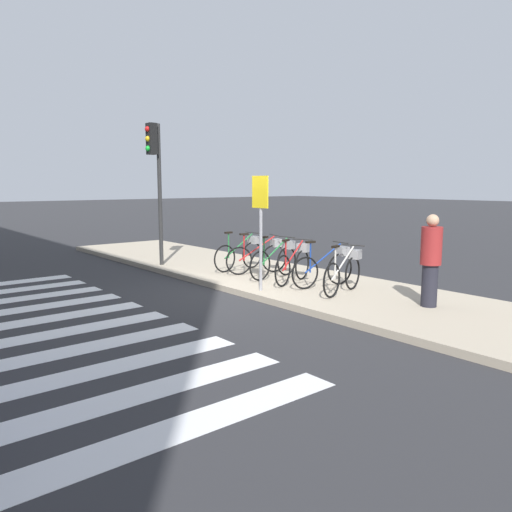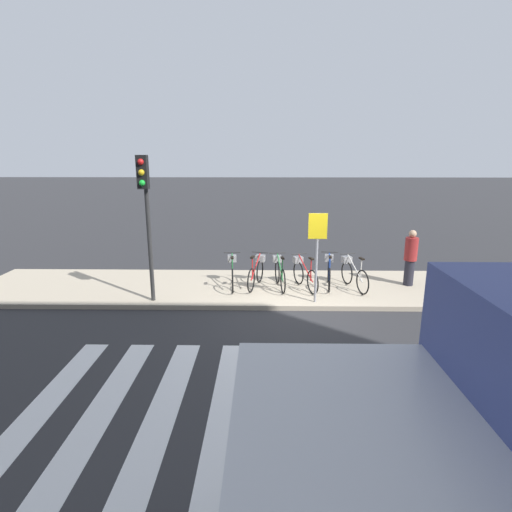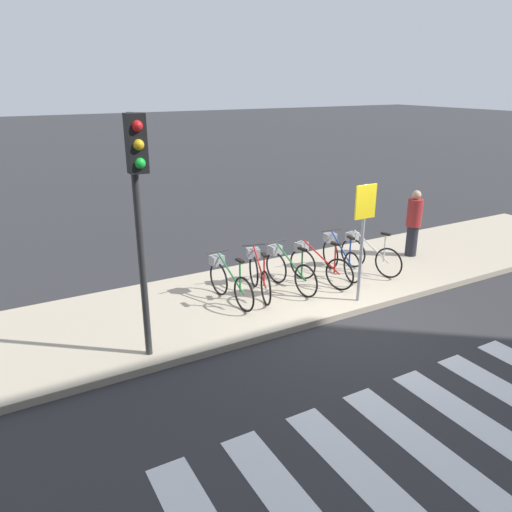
# 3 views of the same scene
# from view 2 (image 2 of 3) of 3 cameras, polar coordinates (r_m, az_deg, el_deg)

# --- Properties ---
(ground_plane) EXTENTS (120.00, 120.00, 0.00)m
(ground_plane) POSITION_cam_2_polar(r_m,az_deg,el_deg) (9.66, 5.78, -7.80)
(ground_plane) COLOR #2D2D30
(sidewalk) EXTENTS (17.28, 3.06, 0.12)m
(sidewalk) POSITION_cam_2_polar(r_m,az_deg,el_deg) (11.07, 5.14, -4.56)
(sidewalk) COLOR #B7A88E
(sidewalk) RESTS_ON ground_plane
(parked_bicycle_0) EXTENTS (0.46, 1.52, 0.94)m
(parked_bicycle_0) POSITION_cam_2_polar(r_m,az_deg,el_deg) (10.87, -3.40, -2.21)
(parked_bicycle_0) COLOR black
(parked_bicycle_0) RESTS_ON sidewalk
(parked_bicycle_1) EXTENTS (0.55, 1.48, 0.94)m
(parked_bicycle_1) POSITION_cam_2_polar(r_m,az_deg,el_deg) (10.88, 0.09, -2.18)
(parked_bicycle_1) COLOR black
(parked_bicycle_1) RESTS_ON sidewalk
(parked_bicycle_2) EXTENTS (0.46, 1.52, 0.94)m
(parked_bicycle_2) POSITION_cam_2_polar(r_m,az_deg,el_deg) (10.83, 3.37, -2.28)
(parked_bicycle_2) COLOR black
(parked_bicycle_2) RESTS_ON sidewalk
(parked_bicycle_3) EXTENTS (0.64, 1.45, 0.94)m
(parked_bicycle_3) POSITION_cam_2_polar(r_m,az_deg,el_deg) (10.80, 6.84, -2.40)
(parked_bicycle_3) COLOR black
(parked_bicycle_3) RESTS_ON sidewalk
(parked_bicycle_4) EXTENTS (0.46, 1.51, 0.94)m
(parked_bicycle_4) POSITION_cam_2_polar(r_m,az_deg,el_deg) (11.08, 10.39, -2.10)
(parked_bicycle_4) COLOR black
(parked_bicycle_4) RESTS_ON sidewalk
(parked_bicycle_5) EXTENTS (0.56, 1.48, 0.94)m
(parked_bicycle_5) POSITION_cam_2_polar(r_m,az_deg,el_deg) (11.04, 13.67, -2.34)
(parked_bicycle_5) COLOR black
(parked_bicycle_5) RESTS_ON sidewalk
(pedestrian) EXTENTS (0.34, 0.34, 1.54)m
(pedestrian) POSITION_cam_2_polar(r_m,az_deg,el_deg) (11.65, 21.20, -0.11)
(pedestrian) COLOR #23232D
(pedestrian) RESTS_ON sidewalk
(traffic_light) EXTENTS (0.24, 0.40, 3.49)m
(traffic_light) POSITION_cam_2_polar(r_m,az_deg,el_deg) (9.60, -15.53, 7.87)
(traffic_light) COLOR #2D2D2D
(traffic_light) RESTS_ON sidewalk
(sign_post) EXTENTS (0.44, 0.07, 2.18)m
(sign_post) POSITION_cam_2_polar(r_m,az_deg,el_deg) (9.52, 8.73, 1.91)
(sign_post) COLOR #99999E
(sign_post) RESTS_ON sidewalk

